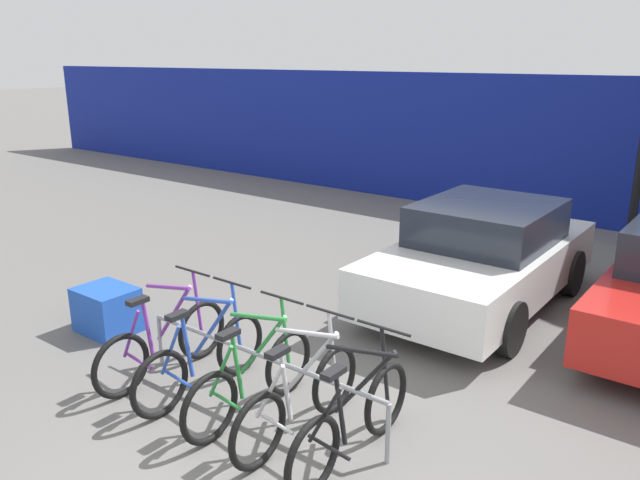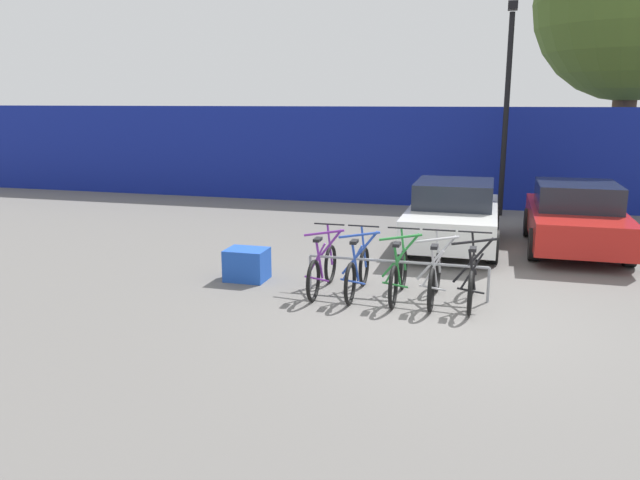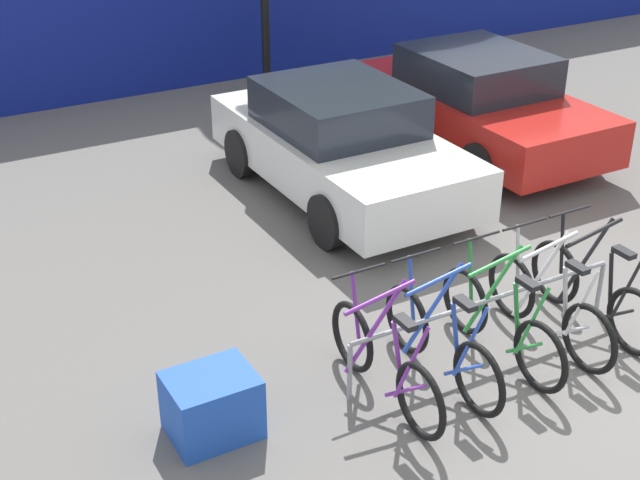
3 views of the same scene
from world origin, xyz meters
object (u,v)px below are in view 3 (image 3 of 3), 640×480
Objects in this scene: bike_rack at (486,308)px; bicycle_purple at (385,362)px; bicycle_blue at (441,343)px; bicycle_black at (593,291)px; car_white at (341,143)px; cargo_crate at (212,405)px; bicycle_green at (501,323)px; car_red at (478,102)px; bicycle_silver at (549,307)px.

bike_rack is 1.71× the size of bicycle_purple.
bicycle_purple is 0.59m from bicycle_blue.
car_white is (-0.55, 3.84, 0.31)m from bicycle_black.
bicycle_purple is 1.48m from cargo_crate.
bicycle_purple is 1.25m from bicycle_green.
bicycle_black is 0.43× the size of car_white.
car_red reaches higher than bike_rack.
bicycle_black is at bearing 0.06° from bicycle_silver.
cargo_crate is (-3.26, 0.30, -0.10)m from bicycle_silver.
bicycle_green reaches higher than bike_rack.
bicycle_blue is 0.66m from bicycle_green.
bicycle_purple and bicycle_blue have the same top height.
car_white reaches higher than bicycle_purple.
bicycle_silver is at bearing -13.36° from bike_rack.
bike_rack is 4.17× the size of cargo_crate.
bicycle_green is (0.66, 0.00, 0.00)m from bicycle_blue.
bicycle_green is 1.13m from bicycle_black.
bicycle_black is 0.43× the size of car_red.
bicycle_silver is (0.63, -0.15, -0.10)m from bike_rack.
bicycle_blue is at bearing -107.88° from car_white.
car_white reaches higher than bike_rack.
bicycle_silver is at bearing -120.30° from car_red.
car_red is at bearing 52.84° from bike_rack.
bike_rack is 0.73× the size of car_white.
bicycle_green is (0.06, -0.15, -0.10)m from bike_rack.
bike_rack is 1.20m from bicycle_purple.
bicycle_green is at bearing -0.37° from bicycle_blue.
bicycle_blue is 1.79m from bicycle_black.
car_white is at bearing 81.17° from bicycle_green.
bike_rack is 0.73× the size of car_red.
bicycle_purple is (-1.19, -0.15, -0.10)m from bike_rack.
bicycle_silver is 4.93m from car_red.
car_red is (3.71, 4.25, 0.31)m from bicycle_blue.
bicycle_green is 1.00× the size of bicycle_black.
bicycle_black is (1.13, 0.00, 0.00)m from bicycle_green.
bicycle_purple and bicycle_green have the same top height.
car_white is (0.58, 3.84, 0.31)m from bicycle_green.
car_red reaches higher than bicycle_black.
car_red reaches higher than bicycle_green.
bicycle_green is 2.44× the size of cargo_crate.
bicycle_silver is at bearing -5.31° from cargo_crate.
bicycle_purple and bicycle_black have the same top height.
cargo_crate is (-1.44, 0.30, -0.10)m from bicycle_purple.
bicycle_blue is 0.43× the size of car_red.
bicycle_silver is at bearing -0.28° from bicycle_purple.
bicycle_black is (1.79, 0.00, 0.00)m from bicycle_blue.
car_red is at bearing 44.41° from bicycle_purple.
bike_rack is 0.19m from bicycle_green.
car_red reaches higher than bicycle_silver.
bicycle_green is 0.43× the size of car_white.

